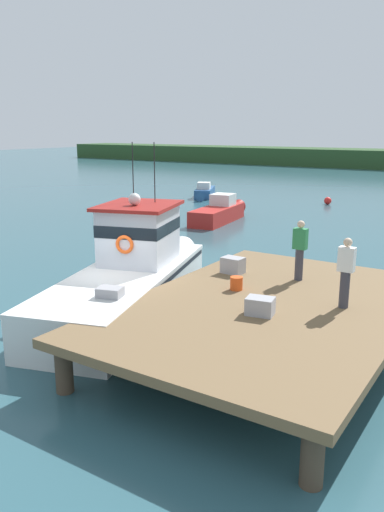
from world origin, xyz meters
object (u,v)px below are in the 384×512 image
Objects in this scene: bait_bucket at (236,283)px; crate_stack_near_edge at (233,265)px; main_fishing_boat at (132,274)px; mooring_buoy_inshore at (328,201)px; deckhand_further_back at (346,271)px; deckhand_by_the_boat at (300,249)px; crate_single_far at (260,306)px; moored_boat_far_right at (220,212)px; moored_boat_far_left at (204,192)px.

crate_stack_near_edge is at bearing 121.89° from bait_bucket.
mooring_buoy_inshore is (-2.12, 24.00, -0.75)m from main_fishing_boat.
deckhand_by_the_boat is at bearing 137.99° from deckhand_further_back.
crate_stack_near_edge reaches higher than crate_single_far.
main_fishing_boat reaches higher than crate_stack_near_edge.
moored_boat_far_right is (-8.74, 14.34, -0.85)m from bait_bucket.
crate_stack_near_edge is 0.37× the size of deckhand_further_back.
mooring_buoy_inshore is (-4.91, 22.91, -1.17)m from crate_stack_near_edge.
mooring_buoy_inshore is at bearing 103.33° from bait_bucket.
bait_bucket reaches higher than moored_boat_far_right.
crate_single_far is (4.91, -1.55, 0.39)m from main_fishing_boat.
mooring_buoy_inshore is at bearing 105.40° from crate_single_far.
crate_stack_near_edge reaches higher than bait_bucket.
bait_bucket is at bearing -3.78° from main_fishing_boat.
deckhand_by_the_boat is at bearing 11.28° from crate_stack_near_edge.
crate_single_far is at bearing -133.51° from deckhand_further_back.
moored_boat_far_right is (-7.92, 13.01, -0.91)m from crate_stack_near_edge.
deckhand_by_the_boat reaches higher than moored_boat_far_right.
main_fishing_boat is 3.03m from crate_stack_near_edge.
main_fishing_boat is at bearing -158.61° from crate_stack_near_edge.
deckhand_by_the_boat is (0.99, 1.70, 0.69)m from bait_bucket.
crate_single_far is 26.53m from mooring_buoy_inshore.
moored_boat_far_right reaches higher than moored_boat_far_left.
deckhand_further_back is 25.57m from mooring_buoy_inshore.
deckhand_by_the_boat reaches higher than crate_stack_near_edge.
mooring_buoy_inshore is at bearing 109.31° from deckhand_further_back.
moored_boat_far_left is at bearing 127.20° from deckhand_by_the_boat.
deckhand_further_back is 28.73m from moored_boat_far_left.
deckhand_by_the_boat is 3.18× the size of mooring_buoy_inshore.
crate_stack_near_edge is 0.10× the size of moored_boat_far_right.
crate_single_far reaches higher than bait_bucket.
bait_bucket is at bearing 134.62° from crate_single_far.
moored_boat_far_left is 10.48m from moored_boat_far_right.
deckhand_by_the_boat reaches higher than bait_bucket.
main_fishing_boat is at bearing -63.21° from moored_boat_far_left.
moored_boat_far_left is (-14.16, 21.42, -1.02)m from crate_stack_near_edge.
deckhand_by_the_boat is 1.00× the size of deckhand_further_back.
crate_single_far is 2.14m from deckhand_further_back.
crate_single_far reaches higher than moored_boat_far_right.
mooring_buoy_inshore is (-6.74, 22.54, -1.80)m from deckhand_by_the_boat.
crate_stack_near_edge is 15.26m from moored_boat_far_right.
moored_boat_far_left is 0.77× the size of moored_boat_far_right.
crate_single_far is 0.37× the size of deckhand_by_the_boat.
main_fishing_boat is 19.29× the size of mooring_buoy_inshore.
deckhand_by_the_boat is (1.82, 0.36, 0.63)m from crate_stack_near_edge.
main_fishing_boat is 2.13× the size of moored_boat_far_left.
bait_bucket reaches higher than mooring_buoy_inshore.
crate_stack_near_edge is at bearing -58.68° from moored_boat_far_right.
crate_stack_near_edge is at bearing -168.72° from deckhand_by_the_boat.
crate_stack_near_edge is 0.13× the size of moored_boat_far_left.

